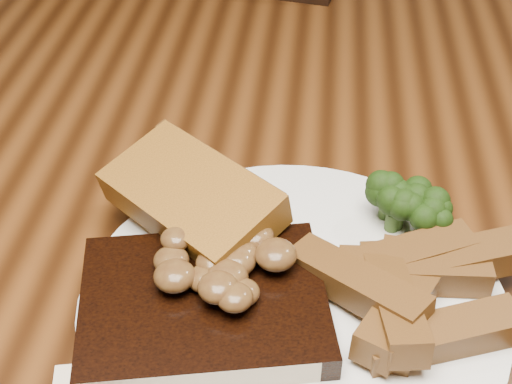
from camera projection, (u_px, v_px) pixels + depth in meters
The scene contains 9 objects.
dining_table at pixel (258, 319), 0.59m from camera, with size 1.60×0.90×0.75m.
chair_far at pixel (210, 121), 1.15m from camera, with size 0.47×0.47×0.86m.
plate at pixel (292, 306), 0.47m from camera, with size 0.28×0.28×0.01m, color white.
steak at pixel (204, 306), 0.45m from camera, with size 0.15×0.12×0.02m, color black.
steak_bone at pixel (190, 378), 0.41m from camera, with size 0.15×0.01×0.02m, color beige.
mushroom_pile at pixel (221, 262), 0.44m from camera, with size 0.08×0.08×0.03m, color brown, non-canonical shape.
garlic_bread at pixel (194, 220), 0.50m from camera, with size 0.12×0.07×0.03m, color #945B1A.
potato_wedges at pixel (413, 291), 0.46m from camera, with size 0.13×0.13×0.02m, color brown, non-canonical shape.
broccoli_cluster at pixel (391, 207), 0.51m from camera, with size 0.06×0.06×0.04m, color #17320B, non-canonical shape.
Camera 1 is at (0.04, -0.38, 1.11)m, focal length 50.00 mm.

